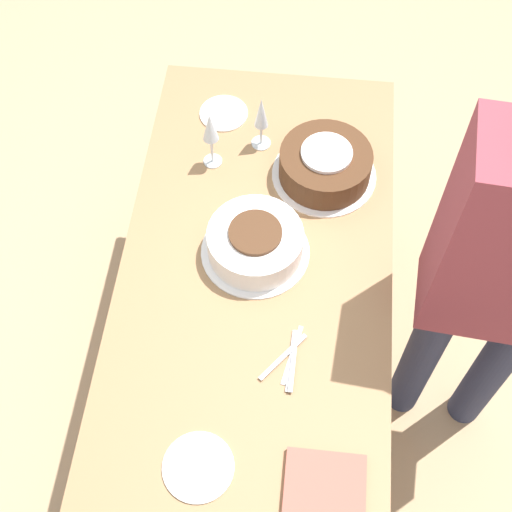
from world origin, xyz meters
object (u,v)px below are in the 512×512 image
object	(u,v)px
cake_center_white	(255,243)
wine_glass_near	(210,130)
person_cutting	(511,271)
wine_glass_far	(261,115)
cake_front_chocolate	(325,165)

from	to	relation	value
cake_center_white	wine_glass_near	bearing A→B (deg)	27.83
cake_center_white	person_cutting	bearing A→B (deg)	-97.99
wine_glass_far	person_cutting	xyz separation A→B (m)	(-0.48, -0.67, 0.04)
cake_front_chocolate	wine_glass_far	distance (m)	0.24
cake_front_chocolate	wine_glass_near	xyz separation A→B (m)	(0.02, 0.34, 0.09)
cake_center_white	wine_glass_far	distance (m)	0.40
person_cutting	cake_front_chocolate	bearing A→B (deg)	-34.08
wine_glass_far	cake_center_white	bearing A→B (deg)	-176.44
wine_glass_far	wine_glass_near	bearing A→B (deg)	122.06
cake_front_chocolate	wine_glass_far	bearing A→B (deg)	62.60
cake_front_chocolate	person_cutting	xyz separation A→B (m)	(-0.38, -0.47, 0.12)
wine_glass_near	wine_glass_far	bearing A→B (deg)	-57.94
cake_front_chocolate	person_cutting	size ratio (longest dim) A/B	0.20
cake_front_chocolate	wine_glass_far	world-z (taller)	wine_glass_far
wine_glass_near	person_cutting	xyz separation A→B (m)	(-0.40, -0.81, 0.02)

